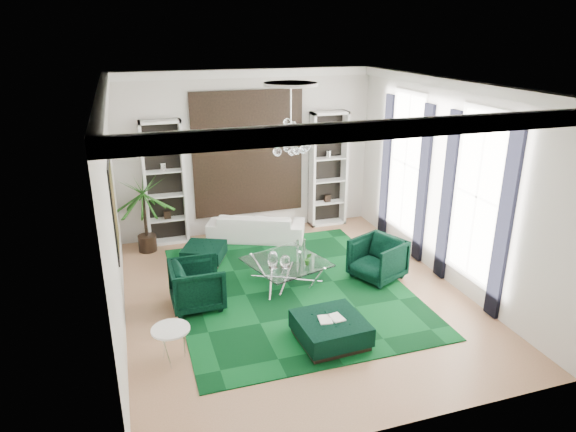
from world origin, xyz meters
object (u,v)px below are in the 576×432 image
object	(u,v)px
armchair_right	(377,259)
ottoman_side	(204,254)
side_table	(172,345)
palm	(144,204)
armchair_left	(197,285)
ottoman_front	(330,330)
sofa	(256,226)
coffee_table	(286,272)

from	to	relation	value
armchair_right	ottoman_side	xyz separation A→B (m)	(-3.10, 1.80, -0.23)
side_table	palm	world-z (taller)	palm
side_table	armchair_right	bearing A→B (deg)	20.10
armchair_left	side_table	size ratio (longest dim) A/B	1.62
armchair_left	palm	distance (m)	2.91
armchair_left	ottoman_side	bearing A→B (deg)	-12.98
ottoman_side	palm	bearing A→B (deg)	139.18
armchair_right	ottoman_front	distance (m)	2.45
sofa	armchair_left	xyz separation A→B (m)	(-1.75, -2.65, 0.09)
armchair_right	ottoman_side	distance (m)	3.59
ottoman_front	armchair_left	bearing A→B (deg)	135.81
armchair_right	ottoman_front	bearing A→B (deg)	-67.90
armchair_right	coffee_table	bearing A→B (deg)	-125.04
armchair_right	side_table	size ratio (longest dim) A/B	1.60
coffee_table	armchair_left	bearing A→B (deg)	-168.69
armchair_left	ottoman_side	distance (m)	1.86
armchair_left	palm	world-z (taller)	palm
coffee_table	side_table	bearing A→B (deg)	-141.79
side_table	palm	distance (m)	4.33
ottoman_front	palm	size ratio (longest dim) A/B	0.47
side_table	armchair_left	bearing A→B (deg)	68.20
ottoman_side	ottoman_front	distance (m)	3.82
armchair_left	ottoman_front	world-z (taller)	armchair_left
ottoman_front	side_table	world-z (taller)	side_table
coffee_table	ottoman_side	bearing A→B (deg)	132.95
armchair_right	side_table	xyz separation A→B (m)	(-4.10, -1.50, -0.14)
sofa	side_table	size ratio (longest dim) A/B	3.90
sofa	palm	world-z (taller)	palm
sofa	ottoman_side	distance (m)	1.60
armchair_left	side_table	distance (m)	1.62
sofa	armchair_left	world-z (taller)	armchair_left
palm	side_table	bearing A→B (deg)	-88.65
coffee_table	armchair_right	bearing A→B (deg)	-11.31
coffee_table	ottoman_front	bearing A→B (deg)	-88.64
ottoman_side	side_table	world-z (taller)	side_table
coffee_table	palm	distance (m)	3.53
armchair_right	palm	xyz separation A→B (m)	(-4.20, 2.75, 0.67)
armchair_left	armchair_right	distance (m)	3.50
armchair_left	armchair_right	xyz separation A→B (m)	(3.50, 0.00, -0.00)
sofa	armchair_right	xyz separation A→B (m)	(1.75, -2.65, 0.09)
armchair_right	side_table	world-z (taller)	armchair_right
coffee_table	ottoman_side	distance (m)	1.98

